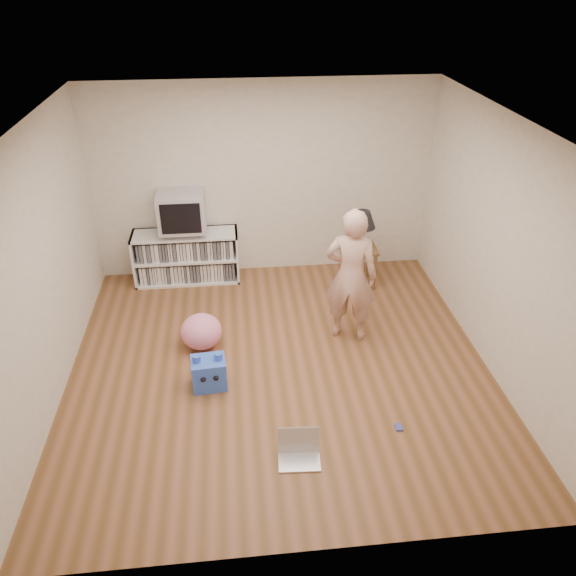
# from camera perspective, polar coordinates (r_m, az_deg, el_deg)

# --- Properties ---
(ground) EXTENTS (4.50, 4.50, 0.00)m
(ground) POSITION_cam_1_polar(r_m,az_deg,el_deg) (6.20, -0.87, -7.80)
(ground) COLOR brown
(ground) RESTS_ON ground
(walls) EXTENTS (4.52, 4.52, 2.60)m
(walls) POSITION_cam_1_polar(r_m,az_deg,el_deg) (5.49, -0.98, 2.89)
(walls) COLOR beige
(walls) RESTS_ON ground
(ceiling) EXTENTS (4.50, 4.50, 0.01)m
(ceiling) POSITION_cam_1_polar(r_m,az_deg,el_deg) (5.02, -1.11, 16.15)
(ceiling) COLOR white
(ceiling) RESTS_ON walls
(media_unit) EXTENTS (1.40, 0.45, 0.70)m
(media_unit) POSITION_cam_1_polar(r_m,az_deg,el_deg) (7.74, -10.25, 3.20)
(media_unit) COLOR white
(media_unit) RESTS_ON ground
(dvd_deck) EXTENTS (0.45, 0.35, 0.07)m
(dvd_deck) POSITION_cam_1_polar(r_m,az_deg,el_deg) (7.56, -10.53, 5.74)
(dvd_deck) COLOR gray
(dvd_deck) RESTS_ON media_unit
(crt_tv) EXTENTS (0.60, 0.53, 0.50)m
(crt_tv) POSITION_cam_1_polar(r_m,az_deg,el_deg) (7.45, -10.73, 7.71)
(crt_tv) COLOR #B1B1B7
(crt_tv) RESTS_ON dvd_deck
(side_table) EXTENTS (0.42, 0.42, 0.55)m
(side_table) POSITION_cam_1_polar(r_m,az_deg,el_deg) (7.53, 7.31, 3.19)
(side_table) COLOR brown
(side_table) RESTS_ON ground
(table_lamp) EXTENTS (0.34, 0.34, 0.52)m
(table_lamp) POSITION_cam_1_polar(r_m,az_deg,el_deg) (7.30, 7.58, 6.85)
(table_lamp) COLOR #333333
(table_lamp) RESTS_ON side_table
(person) EXTENTS (0.68, 0.55, 1.60)m
(person) POSITION_cam_1_polar(r_m,az_deg,el_deg) (6.26, 6.41, 1.22)
(person) COLOR #D5A591
(person) RESTS_ON ground
(laptop) EXTENTS (0.39, 0.32, 0.25)m
(laptop) POSITION_cam_1_polar(r_m,az_deg,el_deg) (5.19, 1.11, -16.18)
(laptop) COLOR silver
(laptop) RESTS_ON ground
(playing_cards) EXTENTS (0.07, 0.09, 0.02)m
(playing_cards) POSITION_cam_1_polar(r_m,az_deg,el_deg) (5.58, 11.18, -13.71)
(playing_cards) COLOR #424EB0
(playing_cards) RESTS_ON ground
(plush_blue) EXTENTS (0.37, 0.32, 0.40)m
(plush_blue) POSITION_cam_1_polar(r_m,az_deg,el_deg) (5.88, -8.04, -8.49)
(plush_blue) COLOR blue
(plush_blue) RESTS_ON ground
(plush_pink) EXTENTS (0.59, 0.59, 0.40)m
(plush_pink) POSITION_cam_1_polar(r_m,az_deg,el_deg) (6.44, -8.80, -4.39)
(plush_pink) COLOR pink
(plush_pink) RESTS_ON ground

